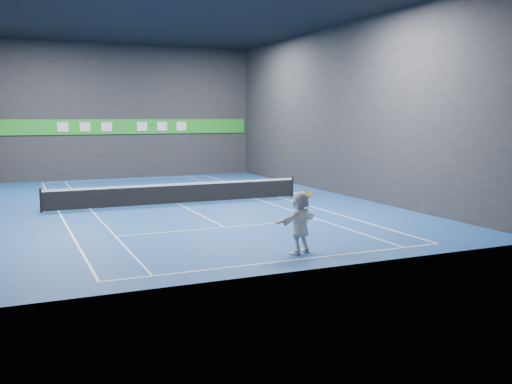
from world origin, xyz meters
name	(u,v)px	position (x,y,z in m)	size (l,w,h in m)	color
ground	(178,204)	(0.00, 0.00, 0.00)	(26.00, 26.00, 0.00)	navy
ceiling	(175,12)	(0.00, 0.00, 9.00)	(26.00, 26.00, 0.00)	black
wall_back	(124,112)	(0.00, 13.00, 4.50)	(18.00, 0.10, 9.00)	#27272A
wall_front	(311,105)	(0.00, -13.00, 4.50)	(18.00, 0.10, 9.00)	#27272A
wall_right	(339,111)	(9.00, 0.00, 4.50)	(0.10, 26.00, 9.00)	#27272A
baseline_near	(291,260)	(0.00, -11.89, 0.00)	(10.98, 0.08, 0.01)	white
baseline_far	(129,179)	(0.00, 11.89, 0.00)	(10.98, 0.08, 0.01)	white
sideline_doubles_left	(58,211)	(-5.49, 0.00, 0.00)	(0.08, 23.78, 0.01)	white
sideline_doubles_right	(280,197)	(5.49, 0.00, 0.00)	(0.08, 23.78, 0.01)	white
sideline_singles_left	(90,209)	(-4.11, 0.00, 0.00)	(0.06, 23.78, 0.01)	white
sideline_singles_right	(256,199)	(4.11, 0.00, 0.00)	(0.06, 23.78, 0.01)	white
service_line_near	(225,227)	(0.00, -6.40, 0.00)	(8.23, 0.06, 0.01)	white
service_line_far	(148,189)	(0.00, 6.40, 0.00)	(8.23, 0.06, 0.01)	white
center_service_line	(178,204)	(0.00, 0.00, 0.00)	(0.06, 12.80, 0.01)	white
player	(300,222)	(0.66, -11.19, 0.97)	(1.80, 0.57, 1.94)	white
tennis_ball	(287,157)	(0.25, -11.11, 2.97)	(0.06, 0.06, 0.06)	yellow
tennis_net	(178,193)	(0.00, 0.00, 0.54)	(12.50, 0.10, 1.07)	black
sponsor_banner	(124,127)	(0.00, 12.93, 3.50)	(17.64, 0.11, 1.00)	green
tennis_racket	(308,196)	(0.97, -11.15, 1.77)	(0.42, 0.36, 0.67)	red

